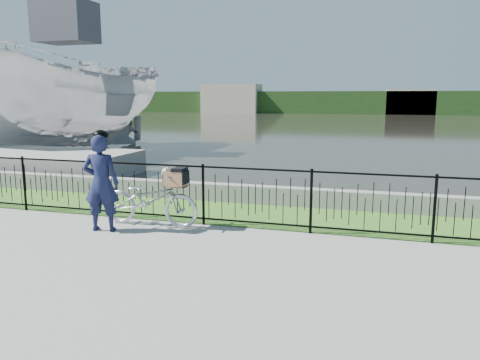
% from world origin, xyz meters
% --- Properties ---
extents(ground, '(120.00, 120.00, 0.00)m').
position_xyz_m(ground, '(0.00, 0.00, 0.00)').
color(ground, gray).
rests_on(ground, ground).
extents(grass_strip, '(60.00, 2.00, 0.01)m').
position_xyz_m(grass_strip, '(0.00, 2.60, 0.00)').
color(grass_strip, '#3C6E22').
rests_on(grass_strip, ground).
extents(water, '(120.00, 120.00, 0.00)m').
position_xyz_m(water, '(0.00, 33.00, 0.00)').
color(water, '#28271F').
rests_on(water, ground).
extents(quay_wall, '(60.00, 0.30, 0.40)m').
position_xyz_m(quay_wall, '(0.00, 3.60, 0.20)').
color(quay_wall, gray).
rests_on(quay_wall, ground).
extents(fence, '(14.00, 0.06, 1.15)m').
position_xyz_m(fence, '(0.00, 1.60, 0.58)').
color(fence, black).
rests_on(fence, ground).
extents(far_treeline, '(120.00, 6.00, 3.00)m').
position_xyz_m(far_treeline, '(0.00, 60.00, 1.50)').
color(far_treeline, '#224018').
rests_on(far_treeline, ground).
extents(far_building_left, '(8.00, 4.00, 4.00)m').
position_xyz_m(far_building_left, '(-18.00, 58.00, 2.00)').
color(far_building_left, '#B3A28F').
rests_on(far_building_left, ground).
extents(far_building_right, '(6.00, 3.00, 3.20)m').
position_xyz_m(far_building_right, '(6.00, 58.50, 1.60)').
color(far_building_right, '#B3A28F').
rests_on(far_building_right, ground).
extents(bicycle_rig, '(1.90, 0.66, 1.13)m').
position_xyz_m(bicycle_rig, '(-1.92, 1.27, 0.51)').
color(bicycle_rig, '#B7BCC4').
rests_on(bicycle_rig, ground).
extents(cyclist, '(0.71, 0.54, 1.80)m').
position_xyz_m(cyclist, '(-2.60, 0.74, 0.89)').
color(cyclist, '#141939').
rests_on(cyclist, ground).
extents(boat_near, '(5.58, 11.52, 6.08)m').
position_xyz_m(boat_near, '(-10.11, 10.37, 2.23)').
color(boat_near, '#B3B3B4').
rests_on(boat_near, water).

